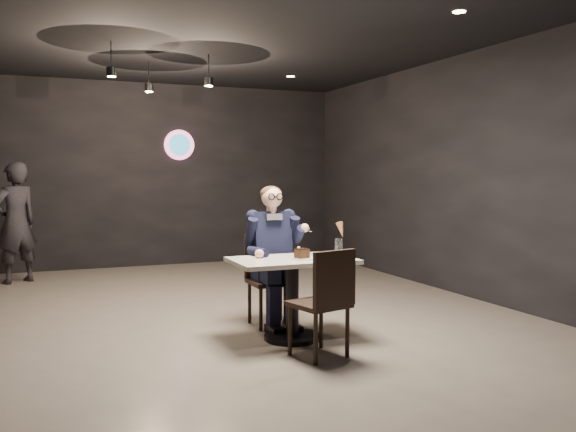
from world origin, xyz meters
name	(u,v)px	position (x,y,z in m)	size (l,w,h in m)	color
floor	(199,333)	(0.00, 0.00, 0.00)	(9.00, 9.00, 0.00)	slate
wall_sign	(179,145)	(0.80, 4.47, 2.00)	(0.50, 0.06, 0.50)	pink
pendant_lights	(157,63)	(0.00, 2.00, 2.88)	(1.40, 1.20, 0.36)	black
main_table	(292,299)	(0.74, -0.55, 0.38)	(1.10, 0.70, 0.75)	silver
chair_far	(271,280)	(0.74, 0.00, 0.46)	(0.42, 0.46, 0.92)	black
chair_near	(319,302)	(0.74, -1.12, 0.46)	(0.42, 0.46, 0.92)	black
seated_man	(271,254)	(0.74, 0.00, 0.72)	(0.60, 0.80, 1.44)	black
dessert_plate	(303,258)	(0.81, -0.64, 0.76)	(0.23, 0.23, 0.01)	white
cake_slice	(302,254)	(0.80, -0.64, 0.80)	(0.11, 0.09, 0.08)	black
mint_leaf	(303,249)	(0.80, -0.64, 0.84)	(0.06, 0.04, 0.01)	#2C8639
sundae_glass	(339,247)	(1.20, -0.59, 0.83)	(0.07, 0.07, 0.17)	silver
wafer_cone	(341,230)	(1.20, -0.62, 1.00)	(0.07, 0.07, 0.15)	tan
passerby	(16,223)	(-1.70, 3.60, 0.84)	(0.61, 0.40, 1.69)	black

